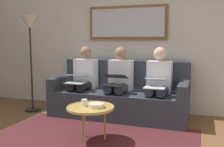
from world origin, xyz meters
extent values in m
cube|color=beige|center=(0.00, -2.60, 1.30)|extent=(6.00, 0.12, 2.60)
cube|color=#4C1E23|center=(0.00, -0.85, 0.00)|extent=(2.60, 1.80, 0.01)
cube|color=#2D333D|center=(0.00, -2.05, 0.21)|extent=(2.20, 0.90, 0.42)
cube|color=#2D333D|center=(0.00, -2.40, 0.66)|extent=(2.20, 0.20, 0.48)
cube|color=#2D333D|center=(-1.03, -2.05, 0.52)|extent=(0.14, 0.90, 0.20)
cube|color=#2D333D|center=(1.03, -2.05, 0.52)|extent=(0.14, 0.90, 0.20)
cube|color=brown|center=(0.00, -2.51, 1.55)|extent=(1.41, 0.04, 0.59)
cube|color=#B2B7BC|center=(0.00, -2.48, 1.55)|extent=(1.31, 0.01, 0.49)
cylinder|color=tan|center=(0.00, -0.90, 0.42)|extent=(0.59, 0.59, 0.03)
torus|color=tan|center=(0.00, -0.90, 0.43)|extent=(0.59, 0.59, 0.02)
cylinder|color=#B28E42|center=(0.00, -0.72, 0.20)|extent=(0.02, 0.02, 0.41)
cylinder|color=#B28E42|center=(-0.15, -0.99, 0.20)|extent=(0.02, 0.02, 0.41)
cylinder|color=#B28E42|center=(0.15, -0.99, 0.20)|extent=(0.02, 0.02, 0.41)
cylinder|color=silver|center=(0.08, -0.90, 0.48)|extent=(0.07, 0.07, 0.09)
cylinder|color=beige|center=(-0.08, -0.89, 0.46)|extent=(0.19, 0.19, 0.05)
cube|color=silver|center=(-0.64, -2.15, 0.67)|extent=(0.38, 0.22, 0.50)
sphere|color=beige|center=(-0.64, -2.15, 1.04)|extent=(0.20, 0.20, 0.20)
cylinder|color=#384256|center=(-0.73, -1.94, 0.49)|extent=(0.14, 0.42, 0.14)
cylinder|color=#384256|center=(-0.55, -1.94, 0.49)|extent=(0.14, 0.42, 0.14)
cylinder|color=#384256|center=(-0.73, -1.73, 0.21)|extent=(0.11, 0.11, 0.42)
cylinder|color=#384256|center=(-0.55, -1.73, 0.21)|extent=(0.11, 0.11, 0.42)
cube|color=white|center=(-0.64, -1.73, 0.57)|extent=(0.30, 0.20, 0.01)
cube|color=white|center=(-0.64, -1.86, 0.67)|extent=(0.30, 0.20, 0.06)
cube|color=#A5C6EA|center=(-0.64, -1.85, 0.67)|extent=(0.27, 0.17, 0.05)
cube|color=silver|center=(0.00, -2.15, 0.67)|extent=(0.38, 0.22, 0.50)
sphere|color=#997051|center=(0.00, -2.15, 1.04)|extent=(0.20, 0.20, 0.20)
cylinder|color=#384256|center=(-0.09, -1.94, 0.49)|extent=(0.14, 0.42, 0.14)
cylinder|color=#384256|center=(0.09, -1.94, 0.49)|extent=(0.14, 0.42, 0.14)
cylinder|color=#384256|center=(-0.09, -1.73, 0.21)|extent=(0.11, 0.11, 0.42)
cylinder|color=#384256|center=(0.09, -1.73, 0.21)|extent=(0.11, 0.11, 0.42)
cube|color=black|center=(0.00, -1.73, 0.57)|extent=(0.35, 0.23, 0.01)
cube|color=black|center=(0.00, -1.89, 0.68)|extent=(0.35, 0.22, 0.09)
cube|color=#A5C6EA|center=(0.00, -1.88, 0.69)|extent=(0.32, 0.19, 0.07)
cube|color=silver|center=(0.64, -2.15, 0.67)|extent=(0.38, 0.22, 0.50)
sphere|color=#997051|center=(0.64, -2.15, 1.04)|extent=(0.20, 0.20, 0.20)
cylinder|color=#232328|center=(0.55, -1.94, 0.49)|extent=(0.14, 0.42, 0.14)
cylinder|color=#232328|center=(0.73, -1.94, 0.49)|extent=(0.14, 0.42, 0.14)
cylinder|color=#232328|center=(0.55, -1.73, 0.21)|extent=(0.11, 0.11, 0.42)
cylinder|color=#232328|center=(0.73, -1.73, 0.21)|extent=(0.11, 0.11, 0.42)
cube|color=silver|center=(0.64, -1.73, 0.57)|extent=(0.31, 0.20, 0.01)
cube|color=silver|center=(0.64, -1.85, 0.67)|extent=(0.31, 0.20, 0.05)
cube|color=#A5C6EA|center=(0.64, -1.85, 0.68)|extent=(0.28, 0.18, 0.04)
cylinder|color=black|center=(1.55, -1.85, 0.01)|extent=(0.28, 0.28, 0.03)
cylinder|color=black|center=(1.55, -1.85, 0.75)|extent=(0.03, 0.03, 1.50)
cone|color=beige|center=(1.55, -1.85, 1.55)|extent=(0.32, 0.32, 0.22)
camera|label=1|loc=(-1.28, 1.96, 1.25)|focal=41.76mm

